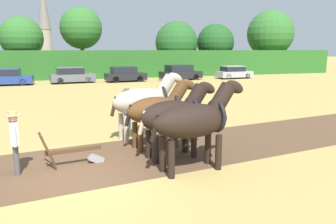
% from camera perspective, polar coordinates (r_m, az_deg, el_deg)
% --- Properties ---
extents(ground_plane, '(240.00, 240.00, 0.00)m').
position_cam_1_polar(ground_plane, '(8.87, -15.28, -10.99)').
color(ground_plane, '#A88E4C').
extents(hedgerow, '(70.74, 1.89, 3.15)m').
position_cam_1_polar(hedgerow, '(38.04, -17.91, 7.82)').
color(hedgerow, '#286023').
rests_on(hedgerow, ground).
extents(tree_left, '(4.81, 4.81, 6.96)m').
position_cam_1_polar(tree_left, '(41.89, -24.14, 11.69)').
color(tree_left, '#4C3823').
rests_on(tree_left, ground).
extents(tree_center_left, '(4.98, 4.98, 8.26)m').
position_cam_1_polar(tree_center_left, '(41.81, -14.89, 13.93)').
color(tree_center_left, brown).
rests_on(tree_center_left, ground).
extents(tree_center, '(5.49, 5.49, 6.85)m').
position_cam_1_polar(tree_center, '(43.47, 1.49, 11.97)').
color(tree_center, '#4C3823').
rests_on(tree_center, ground).
extents(tree_center_right, '(5.10, 5.10, 6.71)m').
position_cam_1_polar(tree_center_right, '(46.55, 8.25, 11.85)').
color(tree_center_right, '#4C3823').
rests_on(tree_center_right, ground).
extents(tree_right, '(6.50, 6.50, 8.67)m').
position_cam_1_polar(tree_right, '(49.74, 17.39, 12.87)').
color(tree_right, brown).
rests_on(tree_right, ground).
extents(church_spire, '(2.41, 2.41, 15.68)m').
position_cam_1_polar(church_spire, '(69.63, -20.72, 14.26)').
color(church_spire, gray).
rests_on(church_spire, ground).
extents(draft_horse_lead_left, '(2.91, 1.25, 2.49)m').
position_cam_1_polar(draft_horse_lead_left, '(8.75, 4.74, -1.41)').
color(draft_horse_lead_left, black).
rests_on(draft_horse_lead_left, ground).
extents(draft_horse_lead_right, '(2.64, 1.26, 2.35)m').
position_cam_1_polar(draft_horse_lead_right, '(9.78, 1.16, -0.62)').
color(draft_horse_lead_right, black).
rests_on(draft_horse_lead_right, ground).
extents(draft_horse_trail_left, '(2.66, 1.19, 2.34)m').
position_cam_1_polar(draft_horse_trail_left, '(10.83, -1.68, 0.42)').
color(draft_horse_trail_left, '#513319').
rests_on(draft_horse_trail_left, ground).
extents(draft_horse_trail_right, '(2.89, 1.30, 2.47)m').
position_cam_1_polar(draft_horse_trail_right, '(11.89, -4.04, 1.92)').
color(draft_horse_trail_right, '#B2A38E').
rests_on(draft_horse_trail_right, ground).
extents(plow, '(1.79, 0.56, 1.13)m').
position_cam_1_polar(plow, '(9.71, -15.26, -7.02)').
color(plow, '#4C331E').
rests_on(plow, ground).
extents(farmer_at_plow, '(0.42, 0.65, 1.69)m').
position_cam_1_polar(farmer_at_plow, '(9.40, -25.17, -4.09)').
color(farmer_at_plow, '#4C4C4C').
rests_on(farmer_at_plow, ground).
extents(farmer_beside_team, '(0.42, 0.59, 1.67)m').
position_cam_1_polar(farmer_beside_team, '(13.62, -7.16, 1.17)').
color(farmer_beside_team, '#28334C').
rests_on(farmer_beside_team, ground).
extents(parked_car_left, '(4.37, 1.85, 1.52)m').
position_cam_1_polar(parked_car_left, '(33.48, -26.27, 5.43)').
color(parked_car_left, navy).
rests_on(parked_car_left, ground).
extents(parked_car_center_left, '(4.35, 2.26, 1.55)m').
position_cam_1_polar(parked_car_center_left, '(33.52, -16.40, 6.13)').
color(parked_car_center_left, '#565B66').
rests_on(parked_car_center_left, ground).
extents(parked_car_center, '(4.22, 2.16, 1.51)m').
position_cam_1_polar(parked_car_center, '(33.84, -7.48, 6.50)').
color(parked_car_center, black).
rests_on(parked_car_center, ground).
extents(parked_car_center_right, '(4.74, 2.60, 1.61)m').
position_cam_1_polar(parked_car_center_right, '(35.45, 2.16, 6.85)').
color(parked_car_center_right, black).
rests_on(parked_car_center_right, ground).
extents(parked_car_right, '(4.10, 2.07, 1.41)m').
position_cam_1_polar(parked_car_right, '(37.98, 11.36, 6.78)').
color(parked_car_right, '#9E9EA8').
rests_on(parked_car_right, ground).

